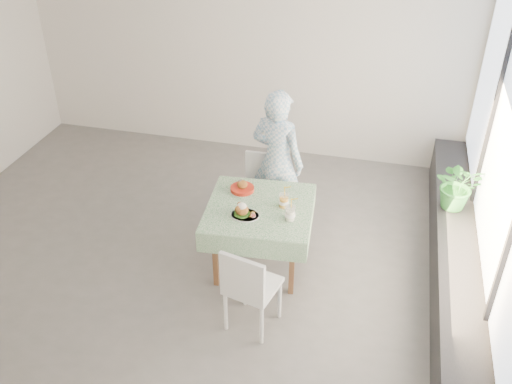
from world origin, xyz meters
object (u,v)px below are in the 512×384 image
(cafe_table, at_px, (260,229))
(chair_far, at_px, (260,206))
(main_dish, at_px, (243,212))
(chair_near, at_px, (252,301))
(juice_cup_orange, at_px, (284,201))
(diner, at_px, (277,162))
(potted_plant, at_px, (459,185))

(cafe_table, relative_size, chair_far, 1.28)
(main_dish, bearing_deg, chair_near, -68.71)
(main_dish, height_order, juice_cup_orange, juice_cup_orange)
(cafe_table, height_order, diner, diner)
(main_dish, distance_m, potted_plant, 2.30)
(juice_cup_orange, height_order, potted_plant, potted_plant)
(chair_far, height_order, potted_plant, potted_plant)
(chair_far, bearing_deg, potted_plant, 4.72)
(chair_far, bearing_deg, main_dish, -86.93)
(chair_near, xyz_separation_m, main_dish, (-0.26, 0.66, 0.51))
(diner, bearing_deg, cafe_table, 104.84)
(chair_far, distance_m, diner, 0.60)
(chair_near, bearing_deg, cafe_table, 99.46)
(chair_near, relative_size, main_dish, 3.24)
(diner, relative_size, juice_cup_orange, 5.88)
(chair_far, height_order, main_dish, main_dish)
(diner, xyz_separation_m, main_dish, (-0.13, -0.94, -0.05))
(cafe_table, xyz_separation_m, chair_far, (-0.16, 0.68, -0.19))
(cafe_table, bearing_deg, main_dish, -120.84)
(chair_near, relative_size, diner, 0.54)
(chair_near, relative_size, potted_plant, 1.66)
(chair_far, height_order, juice_cup_orange, juice_cup_orange)
(chair_near, distance_m, juice_cup_orange, 1.06)
(cafe_table, xyz_separation_m, juice_cup_orange, (0.23, 0.06, 0.35))
(main_dish, bearing_deg, cafe_table, 59.16)
(chair_far, bearing_deg, chair_near, -78.80)
(diner, height_order, potted_plant, diner)
(diner, bearing_deg, juice_cup_orange, 123.42)
(juice_cup_orange, bearing_deg, chair_near, -95.65)
(cafe_table, bearing_deg, juice_cup_orange, 14.35)
(potted_plant, bearing_deg, chair_near, -136.41)
(juice_cup_orange, relative_size, potted_plant, 0.52)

